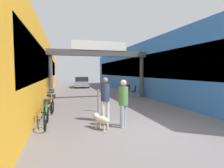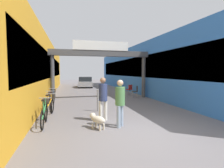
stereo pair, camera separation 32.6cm
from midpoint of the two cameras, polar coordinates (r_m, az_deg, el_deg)
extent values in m
plane|color=slate|center=(5.89, 11.90, -15.50)|extent=(80.00, 80.00, 0.00)
cube|color=gold|center=(16.20, -23.54, 4.44)|extent=(3.00, 26.00, 4.37)
cube|color=black|center=(16.03, -18.31, 5.36)|extent=(0.04, 23.40, 1.75)
cube|color=blue|center=(17.68, 11.26, 4.62)|extent=(3.00, 26.00, 4.37)
cube|color=black|center=(17.11, 6.77, 5.43)|extent=(0.04, 23.40, 1.75)
cylinder|color=#4C4C4F|center=(12.48, -18.18, 1.86)|extent=(0.28, 0.28, 3.08)
cylinder|color=#4C4C4F|center=(13.74, 10.94, 2.16)|extent=(0.28, 0.28, 3.08)
cube|color=#4C4C4F|center=(12.76, -2.94, 9.94)|extent=(7.40, 0.44, 0.41)
cube|color=white|center=(12.63, -2.77, 12.40)|extent=(3.96, 0.10, 0.64)
cylinder|color=#8C9EB2|center=(6.20, 3.70, -10.65)|extent=(0.20, 0.20, 0.78)
cylinder|color=#8C9EB2|center=(6.41, 4.57, -10.16)|extent=(0.20, 0.20, 0.78)
cylinder|color=#4C7F47|center=(6.17, 4.18, -3.96)|extent=(0.48, 0.48, 0.65)
sphere|color=tan|center=(6.12, 4.20, 0.34)|extent=(0.31, 0.31, 0.22)
cylinder|color=silver|center=(6.96, -2.41, -8.89)|extent=(0.18, 0.18, 0.81)
cylinder|color=silver|center=(7.10, -0.80, -8.64)|extent=(0.18, 0.18, 0.81)
cylinder|color=navy|center=(6.91, -1.61, -2.76)|extent=(0.45, 0.45, 0.67)
sphere|color=#8C664C|center=(6.87, -1.61, 1.22)|extent=(0.30, 0.30, 0.23)
ellipsoid|color=beige|center=(6.08, -2.97, -11.58)|extent=(0.57, 0.67, 0.25)
sphere|color=beige|center=(6.26, -4.80, -10.31)|extent=(0.29, 0.29, 0.21)
sphere|color=white|center=(6.22, -4.20, -11.36)|extent=(0.21, 0.21, 0.15)
cylinder|color=beige|center=(6.22, -4.76, -13.39)|extent=(0.10, 0.10, 0.20)
cylinder|color=beige|center=(6.33, -3.63, -13.08)|extent=(0.10, 0.10, 0.20)
cylinder|color=beige|center=(5.96, -2.25, -14.15)|extent=(0.10, 0.10, 0.20)
cylinder|color=beige|center=(6.08, -1.11, -13.81)|extent=(0.10, 0.10, 0.20)
torus|color=black|center=(7.33, -19.59, -9.04)|extent=(0.05, 0.67, 0.67)
torus|color=black|center=(6.34, -20.47, -11.09)|extent=(0.05, 0.67, 0.67)
cube|color=#338C4C|center=(6.79, -20.03, -8.52)|extent=(0.04, 0.94, 0.34)
cylinder|color=#338C4C|center=(6.63, -20.18, -6.88)|extent=(0.03, 0.03, 0.42)
cube|color=black|center=(6.59, -20.23, -5.00)|extent=(0.10, 0.22, 0.05)
cylinder|color=#338C4C|center=(7.19, -19.71, -6.19)|extent=(0.03, 0.03, 0.46)
cylinder|color=gray|center=(7.15, -19.75, -4.30)|extent=(0.46, 0.03, 0.03)
cube|color=#332D28|center=(7.38, -19.58, -5.31)|extent=(0.24, 0.20, 0.20)
torus|color=black|center=(8.67, -18.05, -7.00)|extent=(0.16, 0.67, 0.67)
torus|color=black|center=(7.71, -19.85, -8.41)|extent=(0.16, 0.67, 0.67)
cube|color=gold|center=(8.16, -18.93, -6.42)|extent=(0.19, 0.94, 0.34)
cylinder|color=gold|center=(8.00, -19.18, -5.02)|extent=(0.04, 0.04, 0.42)
cube|color=black|center=(7.97, -19.21, -3.46)|extent=(0.14, 0.23, 0.05)
cylinder|color=gold|center=(8.55, -18.20, -4.57)|extent=(0.04, 0.04, 0.46)
cylinder|color=gray|center=(8.52, -18.24, -2.97)|extent=(0.46, 0.10, 0.03)
cube|color=#332D28|center=(8.73, -17.90, -3.86)|extent=(0.27, 0.24, 0.20)
torus|color=black|center=(9.78, -18.49, -5.78)|extent=(0.13, 0.67, 0.67)
torus|color=black|center=(8.77, -18.17, -6.87)|extent=(0.13, 0.67, 0.67)
cube|color=red|center=(9.25, -18.37, -5.20)|extent=(0.15, 0.94, 0.34)
cylinder|color=red|center=(9.10, -18.36, -3.95)|extent=(0.04, 0.04, 0.42)
cube|color=black|center=(9.07, -18.39, -2.57)|extent=(0.13, 0.23, 0.05)
cylinder|color=red|center=(9.66, -18.53, -3.62)|extent=(0.04, 0.04, 0.46)
cylinder|color=gray|center=(9.63, -18.56, -2.20)|extent=(0.46, 0.08, 0.03)
cube|color=#332D28|center=(9.85, -18.59, -3.01)|extent=(0.26, 0.23, 0.20)
torus|color=black|center=(11.19, -17.80, -4.56)|extent=(0.09, 0.67, 0.67)
torus|color=black|center=(10.19, -18.49, -5.39)|extent=(0.09, 0.67, 0.67)
cube|color=#234C9E|center=(10.66, -18.15, -4.00)|extent=(0.09, 0.94, 0.34)
cylinder|color=#234C9E|center=(10.51, -18.26, -2.90)|extent=(0.03, 0.03, 0.42)
cube|color=black|center=(10.49, -18.28, -1.71)|extent=(0.11, 0.23, 0.05)
cylinder|color=#234C9E|center=(11.08, -17.88, -2.66)|extent=(0.03, 0.03, 0.46)
cylinder|color=gray|center=(11.05, -17.91, -1.42)|extent=(0.46, 0.05, 0.03)
cube|color=#332D28|center=(11.27, -17.77, -2.14)|extent=(0.25, 0.21, 0.20)
cylinder|color=gray|center=(8.69, -3.55, -5.60)|extent=(0.10, 0.10, 1.03)
sphere|color=gray|center=(8.62, -3.57, -2.04)|extent=(0.10, 0.10, 0.10)
cylinder|color=gray|center=(13.33, 7.51, -3.53)|extent=(0.04, 0.04, 0.45)
cylinder|color=gray|center=(13.66, 7.29, -3.35)|extent=(0.04, 0.04, 0.45)
cylinder|color=gray|center=(13.38, 8.95, -3.51)|extent=(0.04, 0.04, 0.45)
cylinder|color=gray|center=(13.72, 8.69, -3.33)|extent=(0.04, 0.04, 0.45)
cube|color=black|center=(13.49, 8.12, -2.40)|extent=(0.48, 0.48, 0.04)
cube|color=black|center=(13.50, 8.88, -1.46)|extent=(0.13, 0.40, 0.40)
cylinder|color=gray|center=(14.84, 5.26, -2.75)|extent=(0.04, 0.04, 0.45)
cylinder|color=gray|center=(15.07, 6.23, -2.66)|extent=(0.04, 0.04, 0.45)
cylinder|color=gray|center=(14.59, 6.14, -2.87)|extent=(0.04, 0.04, 0.45)
cylinder|color=gray|center=(14.82, 7.12, -2.78)|extent=(0.04, 0.04, 0.45)
cube|color=#B2231E|center=(14.80, 6.19, -1.82)|extent=(0.52, 0.52, 0.04)
cube|color=#B2231E|center=(14.65, 6.67, -1.02)|extent=(0.39, 0.19, 0.40)
cube|color=#99999E|center=(22.77, -8.24, 0.20)|extent=(2.17, 4.17, 0.60)
cube|color=#1E2328|center=(22.59, -8.26, 1.63)|extent=(1.80, 2.36, 0.55)
cylinder|color=black|center=(24.24, -10.09, -0.02)|extent=(0.26, 0.62, 0.60)
cylinder|color=black|center=(24.23, -6.33, 0.02)|extent=(0.26, 0.62, 0.60)
cylinder|color=black|center=(21.35, -10.39, -0.55)|extent=(0.26, 0.62, 0.60)
cylinder|color=black|center=(21.34, -6.12, -0.51)|extent=(0.26, 0.62, 0.60)
camera|label=1|loc=(0.16, -89.01, 0.07)|focal=28.00mm
camera|label=2|loc=(0.16, 90.99, -0.07)|focal=28.00mm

